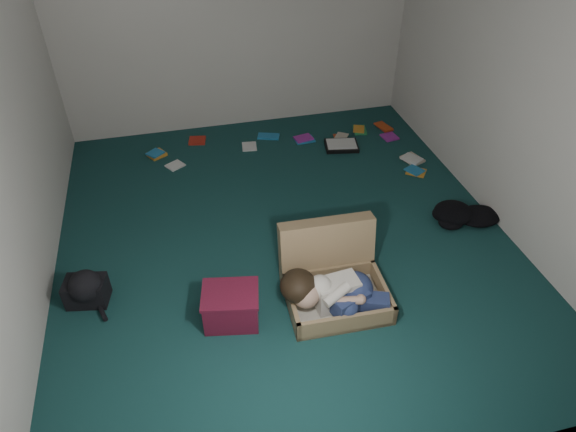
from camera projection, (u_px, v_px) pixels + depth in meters
name	position (u px, v px, depth m)	size (l,w,h in m)	color
floor	(284.00, 236.00, 4.71)	(4.50, 4.50, 0.00)	#153E3D
wall_back	(235.00, 16.00, 5.62)	(4.50, 4.50, 0.00)	silver
wall_front	(406.00, 338.00, 2.19)	(4.50, 4.50, 0.00)	silver
wall_left	(1.00, 138.00, 3.53)	(4.50, 4.50, 0.00)	silver
wall_right	(516.00, 80.00, 4.28)	(4.50, 4.50, 0.00)	silver
suitcase	(333.00, 277.00, 4.06)	(0.80, 0.78, 0.57)	#A08158
person	(333.00, 292.00, 3.87)	(0.83, 0.42, 0.35)	white
maroon_bin	(231.00, 306.00, 3.85)	(0.47, 0.40, 0.29)	maroon
backpack	(86.00, 290.00, 4.02)	(0.39, 0.31, 0.24)	black
clothing_pile	(463.00, 214.00, 4.85)	(0.46, 0.37, 0.15)	black
paper_tray	(341.00, 146.00, 5.93)	(0.42, 0.34, 0.05)	black
book_scatter	(305.00, 145.00, 5.97)	(2.97, 1.47, 0.02)	orange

